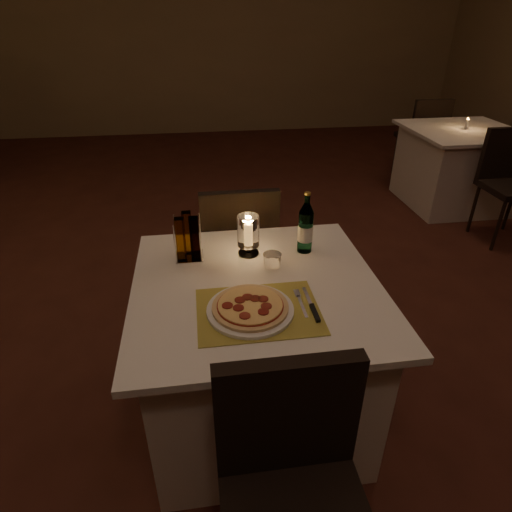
{
  "coord_description": "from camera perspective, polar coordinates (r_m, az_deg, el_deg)",
  "views": [
    {
      "loc": [
        -0.13,
        -2.02,
        1.7
      ],
      "look_at": [
        0.07,
        -0.57,
        0.86
      ],
      "focal_mm": 30.0,
      "sensor_mm": 36.0,
      "label": 1
    }
  ],
  "objects": [
    {
      "name": "floor",
      "position": [
        2.65,
        -3.42,
        -10.4
      ],
      "size": [
        8.0,
        10.0,
        0.02
      ],
      "primitive_type": "cube",
      "color": "#4B2118",
      "rests_on": "ground"
    },
    {
      "name": "wall_back",
      "position": [
        7.03,
        -8.05,
        28.04
      ],
      "size": [
        8.0,
        0.02,
        3.0
      ],
      "primitive_type": "cube",
      "color": "#917854",
      "rests_on": "ground"
    },
    {
      "name": "main_table",
      "position": [
        1.96,
        0.09,
        -12.71
      ],
      "size": [
        1.0,
        1.0,
        0.74
      ],
      "color": "white",
      "rests_on": "ground"
    },
    {
      "name": "chair_near",
      "position": [
        1.37,
        4.94,
        -27.47
      ],
      "size": [
        0.42,
        0.42,
        0.9
      ],
      "color": "black",
      "rests_on": "ground"
    },
    {
      "name": "chair_far",
      "position": [
        2.44,
        -2.32,
        1.72
      ],
      "size": [
        0.42,
        0.42,
        0.9
      ],
      "color": "black",
      "rests_on": "ground"
    },
    {
      "name": "placemat",
      "position": [
        1.58,
        0.32,
        -7.35
      ],
      "size": [
        0.45,
        0.34,
        0.0
      ],
      "primitive_type": "cube",
      "color": "#A8993A",
      "rests_on": "main_table"
    },
    {
      "name": "plate",
      "position": [
        1.57,
        -0.77,
        -7.18
      ],
      "size": [
        0.32,
        0.32,
        0.01
      ],
      "primitive_type": "cylinder",
      "color": "white",
      "rests_on": "placemat"
    },
    {
      "name": "pizza",
      "position": [
        1.56,
        -0.78,
        -6.71
      ],
      "size": [
        0.28,
        0.28,
        0.02
      ],
      "color": "#D8B77F",
      "rests_on": "plate"
    },
    {
      "name": "fork",
      "position": [
        1.64,
        5.9,
        -5.99
      ],
      "size": [
        0.02,
        0.18,
        0.0
      ],
      "color": "silver",
      "rests_on": "placemat"
    },
    {
      "name": "knife",
      "position": [
        1.59,
        7.65,
        -7.04
      ],
      "size": [
        0.02,
        0.22,
        0.01
      ],
      "color": "black",
      "rests_on": "placemat"
    },
    {
      "name": "tumbler",
      "position": [
        1.8,
        2.18,
        -0.85
      ],
      "size": [
        0.08,
        0.08,
        0.08
      ],
      "primitive_type": null,
      "color": "white",
      "rests_on": "main_table"
    },
    {
      "name": "water_bottle",
      "position": [
        1.93,
        6.62,
        3.71
      ],
      "size": [
        0.07,
        0.07,
        0.29
      ],
      "color": "#549C6F",
      "rests_on": "main_table"
    },
    {
      "name": "hurricane_candle",
      "position": [
        1.89,
        -1.04,
        3.19
      ],
      "size": [
        0.1,
        0.1,
        0.19
      ],
      "color": "white",
      "rests_on": "main_table"
    },
    {
      "name": "cruet_caddy",
      "position": [
        1.89,
        -9.07,
        2.29
      ],
      "size": [
        0.12,
        0.12,
        0.21
      ],
      "color": "white",
      "rests_on": "main_table"
    },
    {
      "name": "neighbor_table_right",
      "position": [
        4.68,
        25.13,
        10.66
      ],
      "size": [
        1.0,
        1.0,
        0.74
      ],
      "color": "white",
      "rests_on": "ground"
    },
    {
      "name": "neighbor_chair_ra",
      "position": [
        4.08,
        30.68,
        9.37
      ],
      "size": [
        0.42,
        0.42,
        0.9
      ],
      "color": "black",
      "rests_on": "ground"
    },
    {
      "name": "neighbor_chair_rb",
      "position": [
        5.22,
        21.55,
        15.2
      ],
      "size": [
        0.42,
        0.42,
        0.9
      ],
      "color": "black",
      "rests_on": "ground"
    },
    {
      "name": "neighbor_candle_right",
      "position": [
        4.58,
        26.27,
        15.51
      ],
      "size": [
        0.03,
        0.03,
        0.11
      ],
      "color": "white",
      "rests_on": "neighbor_table_right"
    }
  ]
}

